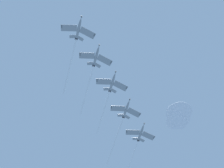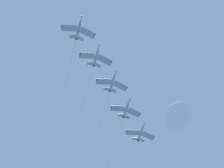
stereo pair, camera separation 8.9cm
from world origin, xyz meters
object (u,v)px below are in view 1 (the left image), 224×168
at_px(jet_lead, 75,46).
at_px(jet_second, 92,72).
at_px(jet_third, 109,94).
at_px(jet_fourth, 121,125).
at_px(jet_fifth, 139,139).

xyz_separation_m(jet_lead, jet_second, (-0.32, 18.55, -1.80)).
bearing_deg(jet_lead, jet_second, 91.00).
height_order(jet_third, jet_fourth, jet_third).
height_order(jet_lead, jet_third, jet_lead).
height_order(jet_second, jet_fifth, jet_second).
xyz_separation_m(jet_lead, jet_third, (0.72, 36.01, -3.23)).
bearing_deg(jet_fifth, jet_lead, -90.08).
bearing_deg(jet_third, jet_fifth, 90.95).
distance_m(jet_third, jet_fifth, 38.14).
distance_m(jet_lead, jet_fifth, 74.27).
bearing_deg(jet_fifth, jet_third, -89.05).
relative_size(jet_lead, jet_fifth, 1.14).
height_order(jet_lead, jet_second, jet_lead).
bearing_deg(jet_third, jet_fourth, 102.48).
xyz_separation_m(jet_lead, jet_fifth, (0.10, 73.83, -8.14)).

